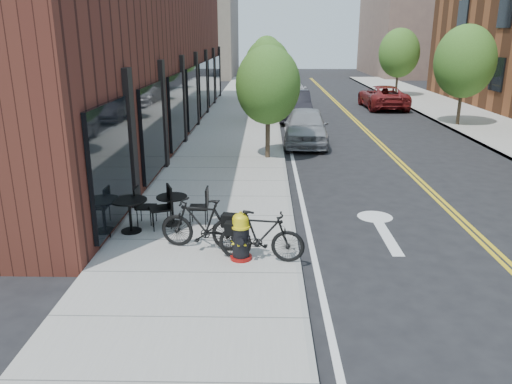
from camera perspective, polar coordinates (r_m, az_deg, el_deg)
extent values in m
plane|color=black|center=(9.20, 5.30, -9.88)|extent=(120.00, 120.00, 0.00)
cube|color=#9E9B93|center=(18.67, -3.00, 4.57)|extent=(4.00, 70.00, 0.12)
cube|color=#491F17|center=(22.91, -14.12, 15.16)|extent=(5.00, 28.00, 7.00)
cube|color=#726656|center=(56.63, -6.67, 18.13)|extent=(8.00, 14.00, 10.00)
cube|color=brown|center=(60.52, 18.03, 18.33)|extent=(10.00, 16.00, 12.00)
cylinder|color=#382B1E|center=(17.46, 1.35, 6.59)|extent=(0.16, 0.16, 1.61)
ellipsoid|color=#39601E|center=(17.23, 1.39, 12.10)|extent=(2.20, 2.20, 2.64)
cylinder|color=#382B1E|center=(25.36, 1.28, 10.07)|extent=(0.16, 0.16, 1.68)
ellipsoid|color=#39601E|center=(25.20, 1.31, 14.04)|extent=(2.30, 2.30, 2.76)
cylinder|color=#382B1E|center=(33.32, 1.25, 11.74)|extent=(0.16, 0.16, 1.57)
ellipsoid|color=#39601E|center=(33.19, 1.27, 14.54)|extent=(2.10, 2.10, 2.52)
cylinder|color=#382B1E|center=(41.28, 1.23, 12.94)|extent=(0.16, 0.16, 1.71)
ellipsoid|color=#39601E|center=(41.18, 1.25, 15.46)|extent=(2.40, 2.40, 2.88)
cylinder|color=#382B1E|center=(26.07, 22.23, 9.16)|extent=(0.16, 0.16, 1.82)
ellipsoid|color=#39601E|center=(25.90, 22.76, 13.59)|extent=(2.80, 2.80, 3.36)
cylinder|color=#382B1E|center=(37.46, 15.78, 11.93)|extent=(0.16, 0.16, 1.82)
ellipsoid|color=#39601E|center=(37.34, 16.04, 15.03)|extent=(2.80, 2.80, 3.36)
cylinder|color=maroon|center=(9.64, -1.72, -7.46)|extent=(0.50, 0.50, 0.06)
cylinder|color=black|center=(9.52, -1.74, -5.75)|extent=(0.39, 0.39, 0.63)
cylinder|color=yellow|center=(9.39, -1.76, -3.94)|extent=(0.44, 0.44, 0.04)
cylinder|color=yellow|center=(9.36, -1.76, -3.46)|extent=(0.38, 0.38, 0.15)
ellipsoid|color=yellow|center=(9.33, -1.77, -2.99)|extent=(0.36, 0.36, 0.18)
cylinder|color=yellow|center=(9.30, -1.77, -2.44)|extent=(0.06, 0.06, 0.06)
imported|color=black|center=(9.96, -6.17, -3.65)|extent=(1.80, 0.84, 1.05)
imported|color=black|center=(9.40, 0.61, -5.06)|extent=(1.69, 0.70, 0.99)
cylinder|color=black|center=(11.26, -14.05, -4.32)|extent=(0.57, 0.57, 0.03)
cylinder|color=black|center=(11.14, -14.17, -2.66)|extent=(0.08, 0.08, 0.70)
cylinder|color=black|center=(11.03, -14.31, -0.93)|extent=(0.99, 0.99, 0.03)
cylinder|color=black|center=(11.50, -9.45, -3.58)|extent=(0.40, 0.40, 0.03)
cylinder|color=black|center=(11.39, -9.52, -2.11)|extent=(0.05, 0.05, 0.64)
cylinder|color=black|center=(11.29, -9.61, -0.56)|extent=(0.69, 0.69, 0.03)
imported|color=gray|center=(20.31, 5.71, 7.48)|extent=(1.95, 4.35, 1.45)
imported|color=black|center=(26.28, 4.38, 9.82)|extent=(1.63, 4.57, 1.50)
imported|color=silver|center=(32.74, 3.75, 11.38)|extent=(2.59, 5.51, 1.56)
imported|color=maroon|center=(31.54, 14.28, 10.50)|extent=(2.37, 4.98, 1.37)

